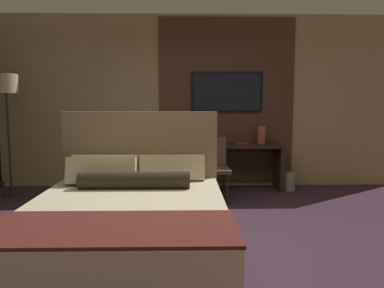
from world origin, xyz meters
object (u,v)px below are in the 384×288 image
Objects in this scene: desk at (228,159)px; floor_lamp at (6,94)px; bed at (128,221)px; desk_chair at (210,163)px; tv at (227,92)px; book at (242,143)px; vase_tall at (261,135)px; waste_bin at (288,181)px.

floor_lamp is (-3.30, -0.32, 1.02)m from desk.
bed is 2.44× the size of desk_chair.
tv is 0.88m from book.
bed is 1.89× the size of tv.
floor_lamp is 3.63m from book.
vase_tall reaches higher than book.
waste_bin is at bearing 49.37° from bed.
floor_lamp is 6.43× the size of waste_bin.
book is at bearing -2.50° from desk.
desk_chair reaches higher than desk.
tv reaches higher than waste_bin.
bed is at bearing -114.59° from desk.
bed is at bearing -116.13° from desk_chair.
vase_tall is (3.85, 0.39, -0.65)m from floor_lamp.
desk is at bearing 5.51° from floor_lamp.
desk_chair is (0.88, 1.95, 0.21)m from bed.
book reaches higher than desk.
book is (-0.32, -0.08, -0.13)m from vase_tall.
tv reaches higher than vase_tall.
floor_lamp reaches higher than desk.
vase_tall is 1.02× the size of waste_bin.
vase_tall is 0.35m from book.
bed is 3.01m from book.
vase_tall is at bearing 7.43° from desk.
desk_chair is at bearing 65.77° from bed.
desk is 1.89× the size of desk_chair.
bed is 7.66× the size of vase_tall.
tv is at bearing 90.00° from desk.
floor_lamp reaches higher than desk_chair.
desk is at bearing 62.47° from desk_chair.
tv is 0.64× the size of floor_lamp.
bed is 3.26m from vase_tall.
floor_lamp is 3.93m from vase_tall.
floor_lamp is 7.57× the size of book.
vase_tall is (0.55, 0.07, 0.38)m from desk.
book is (1.43, 2.61, 0.41)m from bed.
book is at bearing 48.11° from desk_chair.
floor_lamp is at bearing -174.49° from desk.
bed is 1.22× the size of floor_lamp.
waste_bin is at bearing 21.82° from desk_chair.
tv is at bearing 67.08° from bed.
bed reaches higher than waste_bin.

